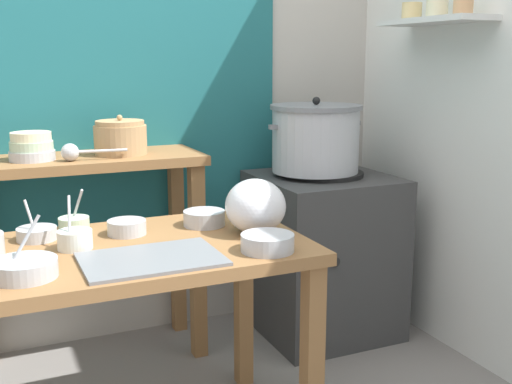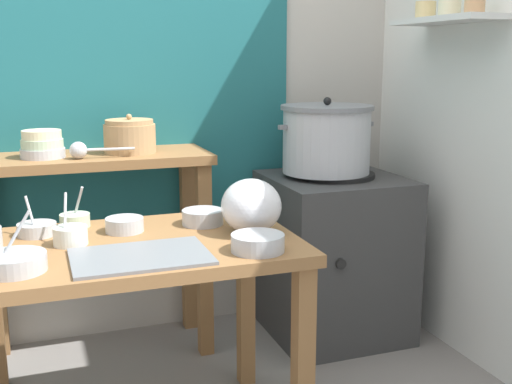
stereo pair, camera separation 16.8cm
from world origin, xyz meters
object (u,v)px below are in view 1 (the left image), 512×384
Objects in this scene: bowl_stack_enamel at (32,147)px; prep_bowl_7 at (37,233)px; prep_bowl_6 at (127,227)px; back_shelf_table at (87,209)px; prep_bowl_2 at (24,268)px; stove_block at (323,253)px; clay_pot at (119,138)px; plastic_bag at (255,206)px; prep_bowl_5 at (74,223)px; ladle at (72,152)px; prep_table at (132,279)px; prep_bowl_4 at (204,217)px; serving_tray at (151,259)px; prep_bowl_0 at (75,239)px; prep_bowl_3 at (267,242)px; steamer_pot at (316,138)px.

prep_bowl_7 is (-0.04, -0.53, -0.21)m from bowl_stack_enamel.
back_shelf_table is at bearing 93.29° from prep_bowl_6.
prep_bowl_2 is at bearing -96.79° from bowl_stack_enamel.
clay_pot is at bearing 171.94° from stove_block.
plastic_bag reaches higher than prep_bowl_5.
prep_bowl_2 reaches higher than stove_block.
stove_block is 3.04× the size of ladle.
clay_pot is 0.23m from ladle.
plastic_bag is 1.62× the size of prep_bowl_7.
prep_bowl_7 is (-0.28, 0.05, -0.00)m from prep_bowl_6.
prep_bowl_6 reaches higher than prep_table.
back_shelf_table reaches higher than prep_bowl_2.
back_shelf_table reaches higher than prep_table.
bowl_stack_enamel reaches higher than prep_bowl_7.
serving_tray is at bearing -131.30° from prep_bowl_4.
prep_bowl_5 is at bearing -104.00° from back_shelf_table.
plastic_bag reaches higher than stove_block.
stove_block is at bearing 29.97° from prep_table.
serving_tray is at bearing 0.48° from prep_bowl_2.
ladle is at bearing 96.80° from prep_table.
ladle is at bearing 127.12° from plastic_bag.
back_shelf_table is 0.96m from prep_bowl_2.
clay_pot is at bearing 0.00° from back_shelf_table.
back_shelf_table is 0.50m from prep_bowl_5.
prep_table is at bearing -100.10° from clay_pot.
stove_block is 1.39m from bowl_stack_enamel.
back_shelf_table is at bearing 4.96° from bowl_stack_enamel.
back_shelf_table is at bearing 65.68° from prep_bowl_7.
prep_bowl_6 is at bearing 158.78° from plastic_bag.
prep_bowl_4 is (0.27, 0.31, 0.02)m from serving_tray.
ladle is at bearing 96.85° from serving_tray.
prep_bowl_0 is at bearing -56.90° from prep_bowl_7.
prep_bowl_5 reaches higher than prep_bowl_4.
bowl_stack_enamel is at bearing 174.93° from stove_block.
prep_bowl_3 is 1.12× the size of prep_bowl_5.
prep_bowl_3 reaches higher than serving_tray.
bowl_stack_enamel is 1.21× the size of prep_bowl_4.
prep_bowl_5 is at bearing -98.94° from ladle.
prep_bowl_2 is 1.18× the size of prep_bowl_5.
prep_bowl_7 is at bearing -162.45° from stove_block.
prep_table is at bearing 97.02° from serving_tray.
serving_tray is at bearing 171.45° from prep_bowl_3.
prep_bowl_2 reaches higher than prep_bowl_7.
back_shelf_table is 2.40× the size of serving_tray.
stove_block is 4.76× the size of prep_bowl_3.
prep_bowl_6 is (-0.99, -0.49, -0.19)m from steamer_pot.
plastic_bag is at bearing -2.67° from prep_table.
clay_pot is 0.82m from plastic_bag.
prep_bowl_5 is at bearing -163.63° from stove_block.
stove_block is (1.06, -0.13, -0.30)m from back_shelf_table.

